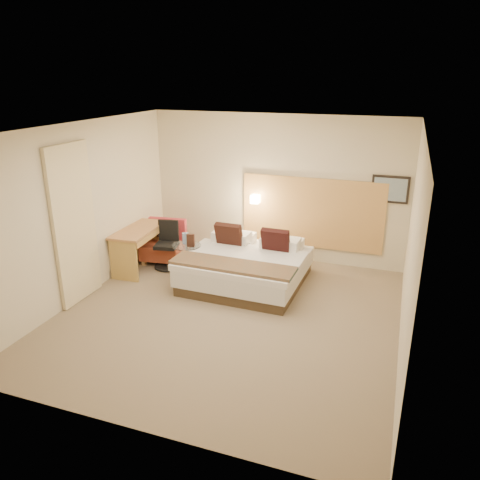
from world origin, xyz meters
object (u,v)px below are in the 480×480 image
(lounge_chair, at_px, (164,245))
(side_table, at_px, (187,258))
(desk_chair, at_px, (168,249))
(bed, at_px, (247,266))
(desk, at_px, (140,237))

(lounge_chair, relative_size, side_table, 1.36)
(lounge_chair, distance_m, desk_chair, 0.34)
(side_table, bearing_deg, lounge_chair, 144.99)
(bed, bearing_deg, desk, -178.38)
(lounge_chair, bearing_deg, side_table, -35.01)
(desk, bearing_deg, lounge_chair, 66.40)
(bed, bearing_deg, desk_chair, 173.98)
(bed, distance_m, side_table, 1.09)
(lounge_chair, relative_size, desk, 0.64)
(bed, bearing_deg, side_table, -177.04)
(bed, xyz_separation_m, lounge_chair, (-1.79, 0.44, 0.00))
(bed, height_order, lounge_chair, bed)
(desk_chair, bearing_deg, desk, -152.29)
(lounge_chair, height_order, side_table, lounge_chair)
(side_table, height_order, desk_chair, desk_chair)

